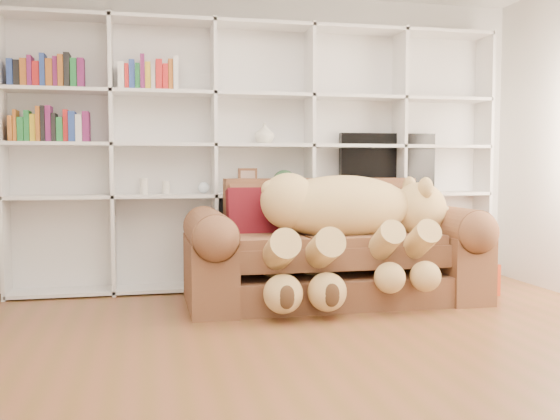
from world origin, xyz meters
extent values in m
plane|color=brown|center=(0.00, 0.00, 0.00)|extent=(5.00, 5.00, 0.00)
cube|color=silver|center=(0.00, 2.50, 1.35)|extent=(5.00, 0.02, 2.70)
cube|color=silver|center=(0.00, 2.46, 1.20)|extent=(4.40, 0.03, 2.40)
cube|color=silver|center=(-2.20, 2.30, 1.20)|extent=(0.03, 0.35, 2.40)
cube|color=silver|center=(-1.32, 2.30, 1.20)|extent=(0.03, 0.35, 2.40)
cube|color=silver|center=(-0.44, 2.30, 1.20)|extent=(0.03, 0.35, 2.40)
cube|color=silver|center=(0.44, 2.30, 1.20)|extent=(0.03, 0.35, 2.40)
cube|color=silver|center=(1.32, 2.30, 1.20)|extent=(0.03, 0.35, 2.40)
cube|color=silver|center=(2.20, 2.30, 1.20)|extent=(0.03, 0.35, 2.40)
cube|color=silver|center=(0.00, 2.30, 0.03)|extent=(4.40, 0.35, 0.03)
cube|color=silver|center=(0.00, 2.30, 0.85)|extent=(4.40, 0.35, 0.03)
cube|color=silver|center=(0.00, 2.30, 1.30)|extent=(4.40, 0.35, 0.03)
cube|color=silver|center=(0.00, 2.30, 1.75)|extent=(4.40, 0.35, 0.03)
cube|color=silver|center=(0.00, 2.30, 2.37)|extent=(4.40, 0.35, 0.03)
cube|color=brown|center=(0.46, 1.59, 0.12)|extent=(2.28, 0.92, 0.24)
cube|color=brown|center=(0.46, 1.57, 0.48)|extent=(1.70, 0.76, 0.33)
cube|color=brown|center=(0.46, 2.00, 0.71)|extent=(1.70, 0.22, 0.60)
cube|color=brown|center=(-0.56, 1.59, 0.30)|extent=(0.35, 1.03, 0.60)
cube|color=brown|center=(1.48, 1.59, 0.30)|extent=(0.35, 1.03, 0.60)
cylinder|color=brown|center=(-0.56, 1.59, 0.60)|extent=(0.35, 0.98, 0.35)
cylinder|color=brown|center=(1.48, 1.59, 0.60)|extent=(0.35, 0.98, 0.35)
ellipsoid|color=#D9BB6C|center=(0.51, 1.54, 0.78)|extent=(1.18, 0.57, 0.51)
sphere|color=#D9BB6C|center=(0.06, 1.54, 0.84)|extent=(0.45, 0.45, 0.45)
sphere|color=#D9BB6C|center=(1.18, 1.54, 0.75)|extent=(0.45, 0.45, 0.45)
sphere|color=tan|center=(1.36, 1.54, 0.69)|extent=(0.22, 0.22, 0.22)
sphere|color=#442C18|center=(1.44, 1.54, 0.68)|extent=(0.07, 0.07, 0.07)
ellipsoid|color=#D9BB6C|center=(1.16, 1.38, 0.94)|extent=(0.11, 0.18, 0.18)
ellipsoid|color=#D9BB6C|center=(1.16, 1.70, 0.94)|extent=(0.11, 0.18, 0.18)
sphere|color=#D9BB6C|center=(-0.08, 1.54, 0.93)|extent=(0.15, 0.15, 0.15)
cylinder|color=#D9BB6C|center=(0.72, 1.18, 0.51)|extent=(0.19, 0.54, 0.40)
cylinder|color=#D9BB6C|center=(1.00, 1.18, 0.51)|extent=(0.19, 0.54, 0.40)
cylinder|color=#D9BB6C|center=(-0.10, 1.18, 0.47)|extent=(0.22, 0.63, 0.46)
cylinder|color=#D9BB6C|center=(0.23, 1.18, 0.47)|extent=(0.22, 0.63, 0.46)
sphere|color=#D9BB6C|center=(0.72, 1.01, 0.29)|extent=(0.23, 0.23, 0.23)
sphere|color=#D9BB6C|center=(1.00, 1.01, 0.29)|extent=(0.23, 0.23, 0.23)
sphere|color=#D9BB6C|center=(-0.10, 1.01, 0.20)|extent=(0.29, 0.29, 0.29)
sphere|color=#D9BB6C|center=(0.23, 1.01, 0.20)|extent=(0.29, 0.29, 0.29)
cube|color=maroon|center=(-0.18, 1.81, 0.72)|extent=(0.42, 0.25, 0.44)
cube|color=red|center=(1.76, 1.64, 0.13)|extent=(0.35, 0.33, 0.27)
cube|color=black|center=(1.23, 2.35, 1.15)|extent=(0.95, 0.08, 0.54)
cube|color=black|center=(1.23, 2.35, 0.89)|extent=(0.32, 0.18, 0.04)
cube|color=brown|center=(-0.14, 2.30, 0.98)|extent=(0.17, 0.03, 0.22)
sphere|color=#31603B|center=(0.20, 2.30, 0.97)|extent=(0.21, 0.21, 0.21)
cylinder|color=beige|center=(-1.06, 2.30, 0.94)|extent=(0.08, 0.08, 0.14)
cylinder|color=beige|center=(-0.86, 2.30, 0.92)|extent=(0.07, 0.07, 0.12)
sphere|color=silver|center=(-0.54, 2.30, 0.92)|extent=(0.10, 0.10, 0.10)
imported|color=silver|center=(0.02, 2.30, 1.41)|extent=(0.20, 0.20, 0.19)
camera|label=1|loc=(-1.05, -3.28, 1.11)|focal=40.00mm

